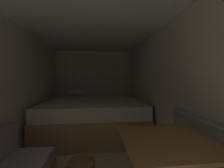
% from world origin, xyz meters
% --- Properties ---
extents(ground_plane, '(6.70, 6.70, 0.00)m').
position_xyz_m(ground_plane, '(0.00, 1.88, 0.00)').
color(ground_plane, beige).
extents(wall_back, '(2.33, 0.05, 2.06)m').
position_xyz_m(wall_back, '(0.00, 4.25, 1.03)').
color(wall_back, beige).
rests_on(wall_back, ground).
extents(wall_left, '(0.05, 4.70, 2.06)m').
position_xyz_m(wall_left, '(-1.14, 1.88, 1.03)').
color(wall_left, beige).
rests_on(wall_left, ground).
extents(wall_right, '(0.05, 4.70, 2.06)m').
position_xyz_m(wall_right, '(1.14, 1.88, 1.03)').
color(wall_right, beige).
rests_on(wall_right, ground).
extents(ceiling_slab, '(2.33, 4.70, 0.05)m').
position_xyz_m(ceiling_slab, '(0.00, 1.88, 2.09)').
color(ceiling_slab, white).
rests_on(ceiling_slab, wall_left).
extents(bed, '(2.11, 1.99, 0.95)m').
position_xyz_m(bed, '(-0.00, 3.19, 0.38)').
color(bed, tan).
rests_on(bed, ground).
extents(dinette_table, '(0.69, 0.68, 0.77)m').
position_xyz_m(dinette_table, '(0.61, 0.84, 0.67)').
color(dinette_table, olive).
rests_on(dinette_table, ground).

